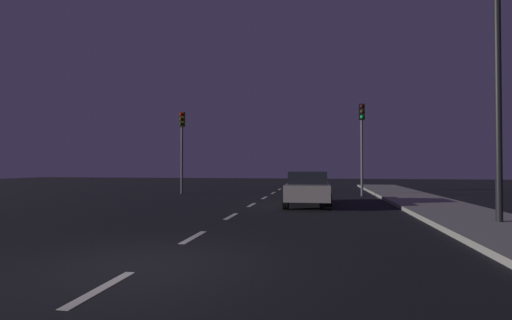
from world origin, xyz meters
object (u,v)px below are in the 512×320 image
at_px(car_stopped_ahead, 308,188).
at_px(traffic_signal_left, 182,137).
at_px(street_lamp_right, 487,56).
at_px(traffic_signal_right, 362,132).

bearing_deg(car_stopped_ahead, traffic_signal_left, 143.87).
xyz_separation_m(traffic_signal_left, street_lamp_right, (12.94, -10.57, 1.25)).
xyz_separation_m(traffic_signal_left, car_stopped_ahead, (7.82, -5.71, -2.75)).
distance_m(traffic_signal_right, car_stopped_ahead, 6.99).
xyz_separation_m(car_stopped_ahead, street_lamp_right, (5.12, -4.87, 4.00)).
height_order(car_stopped_ahead, street_lamp_right, street_lamp_right).
relative_size(traffic_signal_right, street_lamp_right, 0.65).
distance_m(car_stopped_ahead, street_lamp_right, 8.12).
bearing_deg(traffic_signal_left, car_stopped_ahead, -36.13).
bearing_deg(traffic_signal_left, traffic_signal_right, 0.00).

